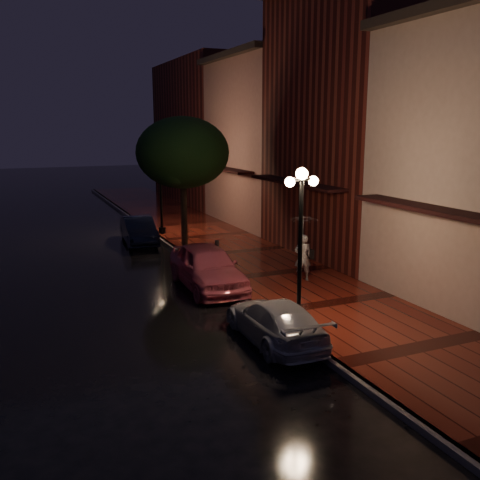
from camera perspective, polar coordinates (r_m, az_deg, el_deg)
name	(u,v)px	position (r m, az deg, el deg)	size (l,w,h in m)	color
ground	(220,284)	(19.14, -2.13, -4.67)	(120.00, 120.00, 0.00)	black
sidewalk	(276,275)	(20.01, 3.89, -3.72)	(4.50, 60.00, 0.15)	#4B140D
curb	(220,282)	(19.12, -2.13, -4.45)	(0.25, 60.00, 0.15)	#595451
storefront_mid	(357,126)	(23.46, 12.35, 11.78)	(5.00, 8.00, 11.00)	#511914
storefront_far	(271,144)	(30.34, 3.31, 10.15)	(5.00, 8.00, 9.00)	#8C5951
storefront_extra	(209,133)	(39.52, -3.34, 11.32)	(5.00, 12.00, 10.00)	#511914
streetlamp_near	(300,238)	(14.26, 6.46, 0.21)	(0.96, 0.36, 4.31)	black
streetlamp_far	(161,185)	(27.16, -8.46, 5.79)	(0.96, 0.36, 4.31)	black
street_tree	(183,155)	(24.22, -6.09, 9.01)	(4.16, 4.16, 5.80)	black
pink_car	(207,267)	(18.43, -3.51, -2.87)	(1.81, 4.50, 1.53)	#CA5364
navy_car	(139,230)	(25.91, -10.75, 1.01)	(1.35, 3.86, 1.27)	black
silver_car	(275,321)	(14.03, 3.74, -8.62)	(1.57, 3.87, 1.12)	#9F9FA6
woman_with_umbrella	(303,238)	(18.80, 6.78, 0.23)	(0.96, 0.98, 2.32)	white
parking_meter	(217,254)	(19.55, -2.46, -1.49)	(0.13, 0.10, 1.29)	black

